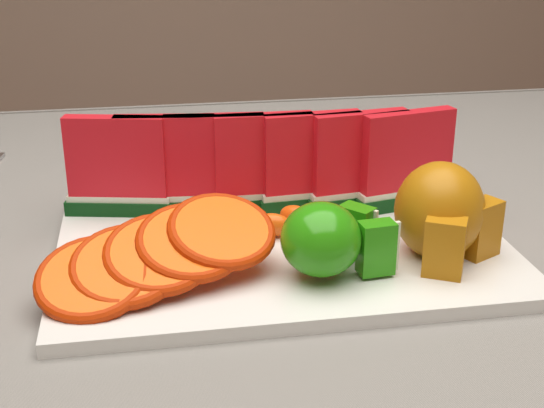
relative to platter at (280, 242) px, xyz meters
name	(u,v)px	position (x,y,z in m)	size (l,w,h in m)	color
table	(181,343)	(-0.09, 0.02, -0.11)	(1.40, 0.90, 0.75)	#432E17
tablecloth	(178,286)	(-0.09, 0.02, -0.05)	(1.53, 1.03, 0.20)	slate
platter	(280,242)	(0.00, 0.00, 0.00)	(0.40, 0.30, 0.01)	silver
apple_cluster	(329,239)	(0.02, -0.08, 0.04)	(0.11, 0.09, 0.06)	#26820C
pear_cluster	(442,214)	(0.13, -0.06, 0.04)	(0.10, 0.10, 0.09)	#B78714
side_plate	(348,133)	(0.15, 0.33, 0.00)	(0.23, 0.23, 0.01)	silver
watermelon_row	(264,166)	(0.00, 0.06, 0.05)	(0.39, 0.07, 0.10)	#0C3409
orange_fan_front	(159,253)	(-0.11, -0.07, 0.03)	(0.21, 0.14, 0.06)	#D03C00
orange_fan_back	(257,169)	(0.00, 0.13, 0.03)	(0.35, 0.12, 0.05)	#D03C00
tangerine_segments	(263,222)	(-0.01, 0.01, 0.02)	(0.20, 0.07, 0.02)	red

